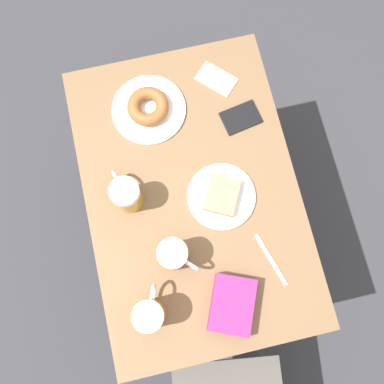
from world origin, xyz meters
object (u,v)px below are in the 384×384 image
Objects in this scene: plate_with_cake at (222,196)px; beer_mug_center at (174,255)px; passport_near_edge at (241,118)px; beer_mug_left at (127,195)px; napkin_folded at (216,79)px; beer_mug_right at (150,314)px; plate_with_donut at (148,108)px; fork at (271,259)px; blue_pouch at (232,305)px.

plate_with_cake is 1.60× the size of beer_mug_center.
beer_mug_center reaches higher than passport_near_edge.
beer_mug_left is 0.94× the size of napkin_folded.
beer_mug_left reaches higher than napkin_folded.
beer_mug_right is (0.00, 0.37, 0.00)m from beer_mug_left.
beer_mug_left reaches higher than plate_with_donut.
plate_with_cake is 0.25m from fork.
beer_mug_center is 0.68× the size of blue_pouch.
beer_mug_center reaches higher than plate_with_donut.
napkin_folded is at bearing -73.30° from passport_near_edge.
beer_mug_left is at bearing 42.83° from napkin_folded.
beer_mug_left is 0.50m from fork.
blue_pouch is (-0.12, 0.69, 0.01)m from plate_with_donut.
beer_mug_center is 0.78× the size of fork.
napkin_folded is at bearing -88.13° from fork.
beer_mug_center is 0.31m from fork.
plate_with_donut is at bearing -113.26° from beer_mug_left.
passport_near_edge is (-0.03, -0.48, 0.00)m from fork.
passport_near_edge is at bearing -117.36° from plate_with_cake.
beer_mug_right is at bearing 79.09° from plate_with_donut.
napkin_folded is 1.06× the size of passport_near_edge.
beer_mug_center is at bearing 87.68° from plate_with_donut.
napkin_folded is at bearing -100.20° from blue_pouch.
beer_mug_left is at bearing 24.33° from passport_near_edge.
plate_with_cake is 1.59× the size of passport_near_edge.
plate_with_donut is 1.42× the size of fork.
plate_with_donut is at bearing -80.29° from blue_pouch.
beer_mug_right is 0.70m from passport_near_edge.
passport_near_edge is at bearing -128.13° from beer_mug_center.
plate_with_donut is 0.70m from blue_pouch.
plate_with_cake is at bearing 115.82° from plate_with_donut.
beer_mug_left is at bearing -36.36° from fork.
beer_mug_left is at bearing -90.32° from beer_mug_right.
passport_near_edge is at bearing -93.10° from fork.
plate_with_donut is 0.31m from passport_near_edge.
plate_with_donut reaches higher than fork.
beer_mug_right is 0.25m from blue_pouch.
beer_mug_center is 0.23m from blue_pouch.
passport_near_edge is at bearing -107.13° from blue_pouch.
fork is at bearing -145.85° from blue_pouch.
plate_with_cake reaches higher than fork.
beer_mug_left is at bearing -64.29° from beer_mug_center.
fork is 0.86× the size of blue_pouch.
beer_mug_right is at bearing 54.85° from beer_mug_center.
plate_with_cake is 1.60× the size of beer_mug_right.
napkin_folded is at bearing -117.89° from beer_mug_right.
beer_mug_center is at bearing -14.66° from fork.
beer_mug_right reaches higher than plate_with_donut.
beer_mug_right reaches higher than blue_pouch.
blue_pouch is at bearing 127.17° from beer_mug_center.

